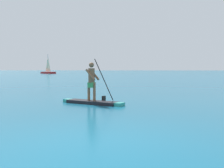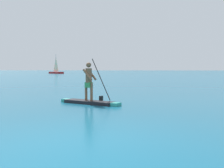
# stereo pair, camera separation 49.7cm
# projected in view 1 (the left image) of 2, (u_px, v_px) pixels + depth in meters

# --- Properties ---
(ground) EXTENTS (440.00, 440.00, 0.00)m
(ground) POSITION_uv_depth(u_px,v_px,m) (94.00, 142.00, 5.24)
(ground) COLOR #145B7A
(paddleboarder_mid_center) EXTENTS (2.75, 1.43, 1.88)m
(paddleboarder_mid_center) POSITION_uv_depth(u_px,v_px,m) (93.00, 95.00, 10.92)
(paddleboarder_mid_center) COLOR black
(paddleboarder_mid_center) RESTS_ON ground
(sailboat_left_horizon) EXTENTS (5.86, 5.72, 5.65)m
(sailboat_left_horizon) POSITION_uv_depth(u_px,v_px,m) (48.00, 71.00, 76.66)
(sailboat_left_horizon) COLOR #A51E1E
(sailboat_left_horizon) RESTS_ON ground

